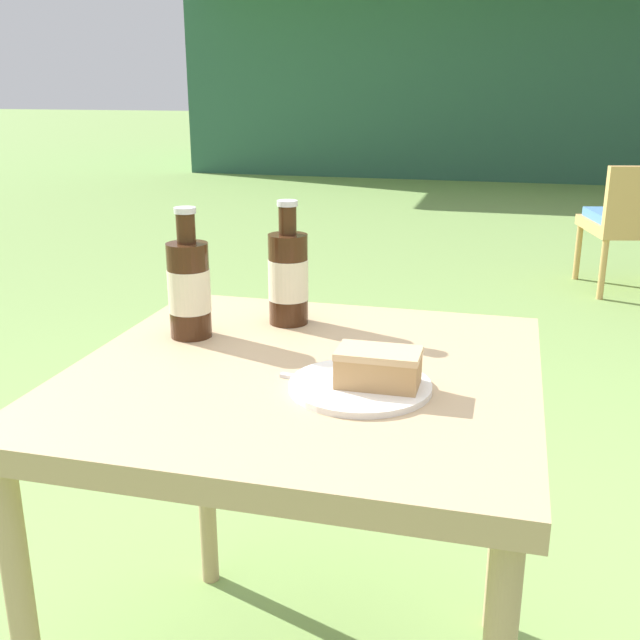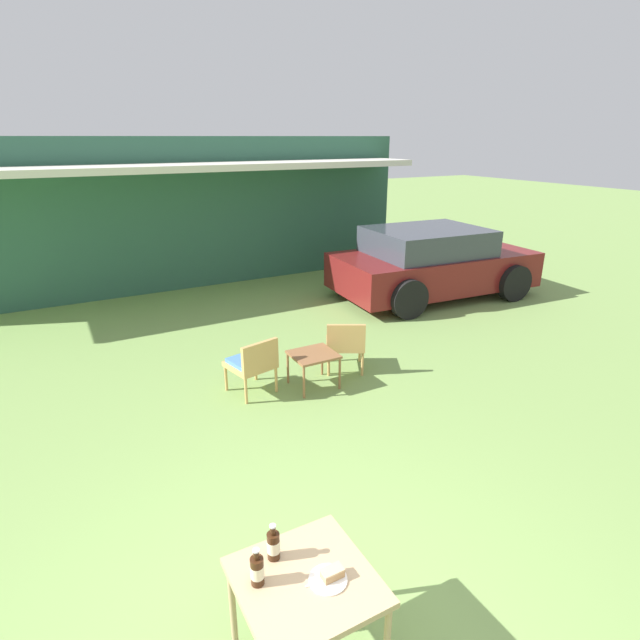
{
  "view_description": "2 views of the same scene",
  "coord_description": "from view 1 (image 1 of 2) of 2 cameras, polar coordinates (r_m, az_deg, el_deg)",
  "views": [
    {
      "loc": [
        0.31,
        -1.08,
        1.14
      ],
      "look_at": [
        0.0,
        0.1,
        0.75
      ],
      "focal_mm": 42.0,
      "sensor_mm": 36.0,
      "label": 1
    },
    {
      "loc": [
        -0.93,
        -1.87,
        2.99
      ],
      "look_at": [
        1.78,
        3.11,
        0.9
      ],
      "focal_mm": 28.0,
      "sensor_mm": 36.0,
      "label": 2
    }
  ],
  "objects": [
    {
      "name": "cola_bottle_far",
      "position": [
        1.35,
        -9.95,
        2.48
      ],
      "size": [
        0.08,
        0.08,
        0.23
      ],
      "color": "#381E0F",
      "rests_on": "patio_table"
    },
    {
      "name": "wicker_chair_cushioned",
      "position": [
        4.55,
        23.06,
        7.09
      ],
      "size": [
        0.6,
        0.6,
        0.72
      ],
      "rotation": [
        0.0,
        0.0,
        3.37
      ],
      "color": "tan",
      "rests_on": "ground_plane"
    },
    {
      "name": "fork",
      "position": [
        1.14,
        1.11,
        -4.91
      ],
      "size": [
        0.18,
        0.04,
        0.01
      ],
      "color": "silver",
      "rests_on": "patio_table"
    },
    {
      "name": "cola_bottle_near",
      "position": [
        1.41,
        -2.44,
        3.35
      ],
      "size": [
        0.08,
        0.08,
        0.23
      ],
      "color": "#381E0F",
      "rests_on": "patio_table"
    },
    {
      "name": "cabin_building",
      "position": [
        11.53,
        20.45,
        18.41
      ],
      "size": [
        10.32,
        5.54,
        3.0
      ],
      "color": "#2D5B47",
      "rests_on": "ground_plane"
    },
    {
      "name": "patio_table",
      "position": [
        1.24,
        -1.16,
        -6.96
      ],
      "size": [
        0.74,
        0.74,
        0.7
      ],
      "color": "tan",
      "rests_on": "ground_plane"
    },
    {
      "name": "cake_on_plate",
      "position": [
        1.12,
        3.78,
        -4.32
      ],
      "size": [
        0.21,
        0.21,
        0.07
      ],
      "color": "white",
      "rests_on": "patio_table"
    }
  ]
}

